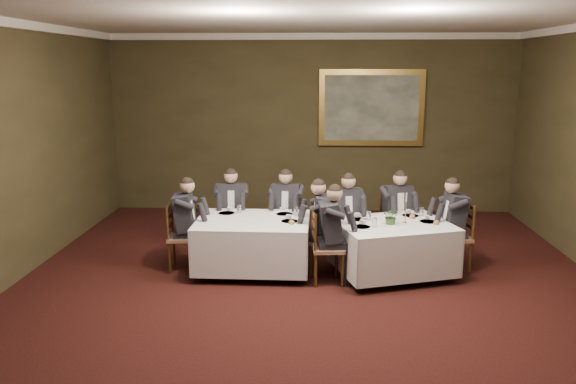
# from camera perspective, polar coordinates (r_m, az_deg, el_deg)

# --- Properties ---
(ground) EXTENTS (10.00, 10.00, 0.00)m
(ground) POSITION_cam_1_polar(r_m,az_deg,el_deg) (6.83, 2.05, -12.36)
(ground) COLOR black
(ground) RESTS_ON ground
(ceiling) EXTENTS (8.00, 10.00, 0.10)m
(ceiling) POSITION_cam_1_polar(r_m,az_deg,el_deg) (6.21, 2.31, 18.31)
(ceiling) COLOR silver
(ceiling) RESTS_ON back_wall
(back_wall) EXTENTS (8.00, 0.10, 3.50)m
(back_wall) POSITION_cam_1_polar(r_m,az_deg,el_deg) (11.24, 2.40, 6.87)
(back_wall) COLOR #332F19
(back_wall) RESTS_ON ground
(crown_molding) EXTENTS (8.00, 10.00, 0.12)m
(crown_molding) POSITION_cam_1_polar(r_m,az_deg,el_deg) (6.21, 2.31, 17.76)
(crown_molding) COLOR white
(crown_molding) RESTS_ON back_wall
(table_main) EXTENTS (1.82, 1.58, 0.67)m
(table_main) POSITION_cam_1_polar(r_m,az_deg,el_deg) (8.00, 10.61, -5.30)
(table_main) COLOR #321F0E
(table_main) RESTS_ON ground
(table_second) EXTENTS (1.63, 1.25, 0.67)m
(table_second) POSITION_cam_1_polar(r_m,az_deg,el_deg) (8.06, -3.57, -4.97)
(table_second) COLOR #321F0E
(table_second) RESTS_ON ground
(chair_main_backleft) EXTENTS (0.52, 0.50, 1.00)m
(chair_main_backleft) POSITION_cam_1_polar(r_m,az_deg,el_deg) (8.58, 5.85, -5.05)
(chair_main_backleft) COLOR #92674A
(chair_main_backleft) RESTS_ON ground
(diner_main_backleft) EXTENTS (0.49, 0.55, 1.35)m
(diner_main_backleft) POSITION_cam_1_polar(r_m,az_deg,el_deg) (8.51, 5.90, -3.60)
(diner_main_backleft) COLOR black
(diner_main_backleft) RESTS_ON chair_main_backleft
(chair_main_backright) EXTENTS (0.53, 0.52, 1.00)m
(chair_main_backright) POSITION_cam_1_polar(r_m,az_deg,el_deg) (8.90, 10.83, -4.57)
(chair_main_backright) COLOR #92674A
(chair_main_backright) RESTS_ON ground
(diner_main_backright) EXTENTS (0.51, 0.56, 1.35)m
(diner_main_backright) POSITION_cam_1_polar(r_m,az_deg,el_deg) (8.82, 10.92, -3.18)
(diner_main_backright) COLOR black
(diner_main_backright) RESTS_ON chair_main_backright
(chair_main_endleft) EXTENTS (0.46, 0.48, 1.00)m
(chair_main_endleft) POSITION_cam_1_polar(r_m,az_deg,el_deg) (7.70, 3.96, -7.11)
(chair_main_endleft) COLOR #92674A
(chair_main_endleft) RESTS_ON ground
(diner_main_endleft) EXTENTS (0.51, 0.45, 1.35)m
(diner_main_endleft) POSITION_cam_1_polar(r_m,az_deg,el_deg) (7.63, 4.07, -5.49)
(diner_main_endleft) COLOR black
(diner_main_endleft) RESTS_ON chair_main_endleft
(chair_main_endright) EXTENTS (0.46, 0.48, 1.00)m
(chair_main_endright) POSITION_cam_1_polar(r_m,az_deg,el_deg) (8.49, 16.54, -5.72)
(chair_main_endright) COLOR #92674A
(chair_main_endright) RESTS_ON ground
(diner_main_endright) EXTENTS (0.52, 0.45, 1.35)m
(diner_main_endright) POSITION_cam_1_polar(r_m,az_deg,el_deg) (8.42, 16.56, -4.25)
(diner_main_endright) COLOR black
(diner_main_endright) RESTS_ON chair_main_endright
(chair_sec_backleft) EXTENTS (0.48, 0.46, 1.00)m
(chair_sec_backleft) POSITION_cam_1_polar(r_m,az_deg,el_deg) (8.94, -5.68, -4.31)
(chair_sec_backleft) COLOR #92674A
(chair_sec_backleft) RESTS_ON ground
(diner_sec_backleft) EXTENTS (0.45, 0.52, 1.35)m
(diner_sec_backleft) POSITION_cam_1_polar(r_m,az_deg,el_deg) (8.87, -5.71, -2.92)
(diner_sec_backleft) COLOR black
(diner_sec_backleft) RESTS_ON chair_sec_backleft
(chair_sec_backright) EXTENTS (0.49, 0.47, 1.00)m
(chair_sec_backright) POSITION_cam_1_polar(r_m,az_deg,el_deg) (8.85, -0.13, -4.43)
(chair_sec_backright) COLOR #92674A
(chair_sec_backright) RESTS_ON ground
(diner_sec_backright) EXTENTS (0.46, 0.53, 1.35)m
(diner_sec_backright) POSITION_cam_1_polar(r_m,az_deg,el_deg) (8.78, -0.15, -3.02)
(diner_sec_backright) COLOR black
(diner_sec_backright) RESTS_ON chair_sec_backright
(chair_sec_endright) EXTENTS (0.42, 0.44, 1.00)m
(chair_sec_endright) POSITION_cam_1_polar(r_m,az_deg,el_deg) (8.05, 3.68, -6.21)
(chair_sec_endright) COLOR #92674A
(chair_sec_endright) RESTS_ON ground
(diner_sec_endright) EXTENTS (0.48, 0.42, 1.35)m
(diner_sec_endright) POSITION_cam_1_polar(r_m,az_deg,el_deg) (7.98, 3.62, -4.66)
(diner_sec_endright) COLOR black
(diner_sec_endright) RESTS_ON chair_sec_endright
(chair_sec_endleft) EXTENTS (0.45, 0.47, 1.00)m
(chair_sec_endleft) POSITION_cam_1_polar(r_m,az_deg,el_deg) (8.29, -10.58, -5.86)
(chair_sec_endleft) COLOR #92674A
(chair_sec_endleft) RESTS_ON ground
(diner_sec_endleft) EXTENTS (0.51, 0.44, 1.35)m
(diner_sec_endleft) POSITION_cam_1_polar(r_m,az_deg,el_deg) (8.22, -10.56, -4.35)
(diner_sec_endleft) COLOR black
(diner_sec_endleft) RESTS_ON chair_sec_endleft
(centerpiece) EXTENTS (0.26, 0.24, 0.26)m
(centerpiece) POSITION_cam_1_polar(r_m,az_deg,el_deg) (7.81, 10.46, -2.33)
(centerpiece) COLOR #2D5926
(centerpiece) RESTS_ON table_main
(candlestick) EXTENTS (0.06, 0.06, 0.44)m
(candlestick) POSITION_cam_1_polar(r_m,az_deg,el_deg) (7.92, 11.87, -1.95)
(candlestick) COLOR #AD7E35
(candlestick) RESTS_ON table_main
(place_setting_table_main) EXTENTS (0.33, 0.31, 0.14)m
(place_setting_table_main) POSITION_cam_1_polar(r_m,az_deg,el_deg) (8.05, 7.44, -2.49)
(place_setting_table_main) COLOR white
(place_setting_table_main) RESTS_ON table_main
(place_setting_table_second) EXTENTS (0.33, 0.31, 0.14)m
(place_setting_table_second) POSITION_cam_1_polar(r_m,az_deg,el_deg) (8.36, -5.88, -1.88)
(place_setting_table_second) COLOR white
(place_setting_table_second) RESTS_ON table_second
(painting) EXTENTS (2.05, 0.09, 1.48)m
(painting) POSITION_cam_1_polar(r_m,az_deg,el_deg) (11.21, 8.46, 8.45)
(painting) COLOR gold
(painting) RESTS_ON back_wall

